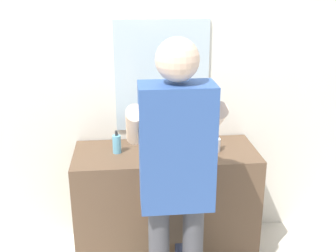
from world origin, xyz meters
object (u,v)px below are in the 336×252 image
at_px(child_toddler, 172,223).
at_px(adult_parent, 176,164).
at_px(toothbrush_cup, 215,145).
at_px(soap_bottle, 117,144).

height_order(child_toddler, adult_parent, adult_parent).
distance_m(toothbrush_cup, adult_parent, 0.74).
relative_size(child_toddler, adult_parent, 0.48).
bearing_deg(child_toddler, soap_bottle, 129.96).
relative_size(soap_bottle, child_toddler, 0.20).
bearing_deg(adult_parent, child_toddler, 88.13).
relative_size(soap_bottle, adult_parent, 0.10).
distance_m(soap_bottle, adult_parent, 0.76).
bearing_deg(child_toddler, toothbrush_cup, 46.07).
bearing_deg(soap_bottle, adult_parent, -63.33).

